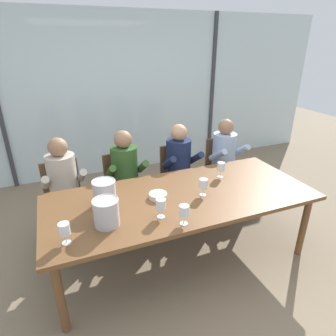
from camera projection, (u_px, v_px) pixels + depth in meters
The scene contains 21 objects.
ground at pixel (150, 210), 3.98m from camera, with size 14.00×14.00×0.00m, color #847056.
window_glass_panel at pixel (118, 96), 4.74m from camera, with size 7.83×0.03×2.60m, color silver.
window_mullion_right at pixel (212, 90), 5.33m from camera, with size 0.06×0.06×2.60m, color #38383D.
hillside_vineyard at pixel (85, 81), 8.59m from camera, with size 13.83×2.40×2.08m, color #386633.
dining_table at pixel (181, 201), 2.85m from camera, with size 2.63×1.11×0.75m.
chair_near_curtain at pixel (64, 193), 3.35m from camera, with size 0.49×0.49×0.88m.
chair_left_of_center at pixel (124, 182), 3.61m from camera, with size 0.50×0.50×0.88m.
chair_center at pixel (178, 173), 3.87m from camera, with size 0.44×0.44×0.88m.
chair_right_of_center at pixel (222, 165), 4.12m from camera, with size 0.49×0.49×0.88m.
person_beige_jumper at pixel (64, 184), 3.19m from camera, with size 0.49×0.63×1.20m.
person_olive_shirt at pixel (127, 174), 3.44m from camera, with size 0.46×0.61×1.20m.
person_navy_polo at pixel (181, 165), 3.68m from camera, with size 0.47×0.62×1.20m.
person_pale_blue_shirt at pixel (227, 157), 3.92m from camera, with size 0.48×0.63×1.20m.
ice_bucket_primary at pixel (106, 212), 2.33m from camera, with size 0.22×0.22×0.23m.
ice_bucket_secondary at pixel (104, 193), 2.60m from camera, with size 0.22×0.22×0.25m.
tasting_bowl at pixel (158, 196), 2.77m from camera, with size 0.18×0.18×0.05m, color silver.
wine_glass_by_left_taster at pixel (184, 212), 2.34m from camera, with size 0.08×0.08×0.17m.
wine_glass_near_bucket at pixel (161, 205), 2.43m from camera, with size 0.08×0.08×0.17m.
wine_glass_center_pour at pixel (203, 184), 2.78m from camera, with size 0.08×0.08×0.17m.
wine_glass_by_right_taster at pixel (221, 167), 3.16m from camera, with size 0.08×0.08×0.17m.
wine_glass_spare_empty at pixel (64, 230), 2.11m from camera, with size 0.08×0.08×0.17m.
Camera 1 is at (-1.06, -2.24, 2.14)m, focal length 30.70 mm.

